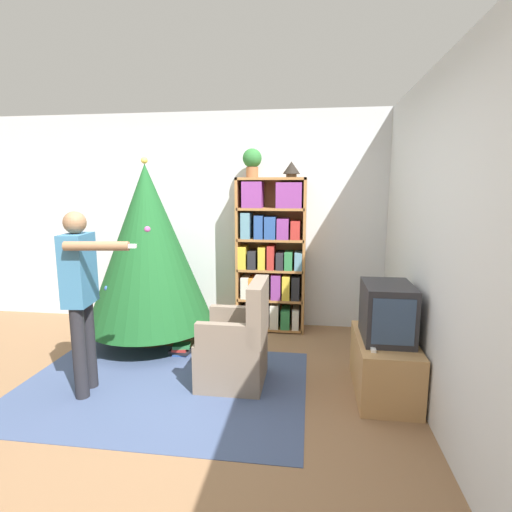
# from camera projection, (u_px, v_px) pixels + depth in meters

# --- Properties ---
(ground_plane) EXTENTS (14.00, 14.00, 0.00)m
(ground_plane) POSITION_uv_depth(u_px,v_px,m) (168.00, 400.00, 3.24)
(ground_plane) COLOR #846042
(wall_back) EXTENTS (8.00, 0.10, 2.60)m
(wall_back) POSITION_uv_depth(u_px,v_px,m) (221.00, 220.00, 4.99)
(wall_back) COLOR silver
(wall_back) RESTS_ON ground_plane
(wall_right) EXTENTS (0.10, 8.00, 2.60)m
(wall_right) POSITION_uv_depth(u_px,v_px,m) (447.00, 246.00, 2.74)
(wall_right) COLOR silver
(wall_right) RESTS_ON ground_plane
(area_rug) EXTENTS (2.47, 1.73, 0.01)m
(area_rug) POSITION_uv_depth(u_px,v_px,m) (162.00, 386.00, 3.45)
(area_rug) COLOR #3D4C70
(area_rug) RESTS_ON ground_plane
(bookshelf) EXTENTS (0.81, 0.34, 1.81)m
(bookshelf) POSITION_uv_depth(u_px,v_px,m) (271.00, 257.00, 4.72)
(bookshelf) COLOR #A8703D
(bookshelf) RESTS_ON ground_plane
(tv_stand) EXTENTS (0.47, 0.86, 0.48)m
(tv_stand) POSITION_uv_depth(u_px,v_px,m) (384.00, 366.00, 3.32)
(tv_stand) COLOR tan
(tv_stand) RESTS_ON ground_plane
(television) EXTENTS (0.38, 0.53, 0.46)m
(television) POSITION_uv_depth(u_px,v_px,m) (387.00, 312.00, 3.24)
(television) COLOR #28282D
(television) RESTS_ON tv_stand
(game_remote) EXTENTS (0.04, 0.12, 0.02)m
(game_remote) POSITION_uv_depth(u_px,v_px,m) (373.00, 348.00, 3.04)
(game_remote) COLOR white
(game_remote) RESTS_ON tv_stand
(christmas_tree) EXTENTS (1.36, 1.36, 2.01)m
(christmas_tree) POSITION_uv_depth(u_px,v_px,m) (148.00, 246.00, 4.27)
(christmas_tree) COLOR #4C3323
(christmas_tree) RESTS_ON ground_plane
(armchair) EXTENTS (0.57, 0.56, 0.92)m
(armchair) POSITION_uv_depth(u_px,v_px,m) (237.00, 348.00, 3.48)
(armchair) COLOR #7A6B5B
(armchair) RESTS_ON ground_plane
(standing_person) EXTENTS (0.67, 0.47, 1.52)m
(standing_person) POSITION_uv_depth(u_px,v_px,m) (81.00, 289.00, 3.22)
(standing_person) COLOR #232328
(standing_person) RESTS_ON ground_plane
(potted_plant) EXTENTS (0.22, 0.22, 0.33)m
(potted_plant) POSITION_uv_depth(u_px,v_px,m) (252.00, 161.00, 4.58)
(potted_plant) COLOR #935B38
(potted_plant) RESTS_ON bookshelf
(table_lamp) EXTENTS (0.20, 0.20, 0.18)m
(table_lamp) POSITION_uv_depth(u_px,v_px,m) (291.00, 168.00, 4.53)
(table_lamp) COLOR #473828
(table_lamp) RESTS_ON bookshelf
(book_pile_near_tree) EXTENTS (0.23, 0.17, 0.11)m
(book_pile_near_tree) POSITION_uv_depth(u_px,v_px,m) (181.00, 349.00, 4.10)
(book_pile_near_tree) COLOR #284C93
(book_pile_near_tree) RESTS_ON ground_plane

